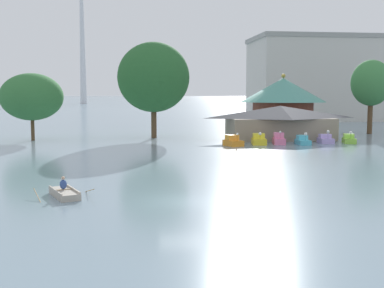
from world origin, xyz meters
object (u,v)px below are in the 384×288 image
rowboat_with_rower (64,193)px  pedal_boat_orange (233,141)px  green_roof_pavilion (283,101)px  shoreline_tree_mid (154,77)px  shoreline_tree_tall_left (32,97)px  pedal_boat_cyan (303,141)px  pedal_boat_lavender (326,139)px  boathouse (280,122)px  shoreline_tree_right (371,83)px  pedal_boat_yellow (259,140)px  pedal_boat_pink (279,140)px  background_building_block (325,79)px  pedal_boat_lime (349,139)px

rowboat_with_rower → pedal_boat_orange: 32.14m
green_roof_pavilion → shoreline_tree_mid: shoreline_tree_mid is taller
green_roof_pavilion → shoreline_tree_tall_left: green_roof_pavilion is taller
rowboat_with_rower → pedal_boat_cyan: size_ratio=1.35×
green_roof_pavilion → pedal_boat_lavender: bearing=-89.4°
boathouse → shoreline_tree_right: bearing=24.3°
pedal_boat_orange → pedal_boat_lavender: size_ratio=1.15×
rowboat_with_rower → shoreline_tree_right: shoreline_tree_right is taller
pedal_boat_cyan → shoreline_tree_tall_left: shoreline_tree_tall_left is taller
pedal_boat_cyan → shoreline_tree_mid: shoreline_tree_mid is taller
pedal_boat_yellow → pedal_boat_lavender: bearing=102.2°
pedal_boat_orange → pedal_boat_yellow: 3.66m
rowboat_with_rower → pedal_boat_lavender: (28.93, 29.26, 0.23)m
pedal_boat_pink → shoreline_tree_tall_left: size_ratio=0.29×
shoreline_tree_mid → shoreline_tree_right: size_ratio=1.17×
pedal_boat_pink → green_roof_pavilion: size_ratio=0.19×
pedal_boat_orange → background_building_block: background_building_block is taller
pedal_boat_pink → pedal_boat_lavender: size_ratio=1.05×
rowboat_with_rower → background_building_block: background_building_block is taller
pedal_boat_lavender → shoreline_tree_mid: shoreline_tree_mid is taller
rowboat_with_rower → pedal_boat_lime: size_ratio=1.36×
rowboat_with_rower → boathouse: (24.56, 34.57, 2.20)m
boathouse → shoreline_tree_tall_left: size_ratio=1.68×
shoreline_tree_right → background_building_block: (8.94, 39.78, 1.85)m
pedal_boat_orange → shoreline_tree_mid: shoreline_tree_mid is taller
pedal_boat_yellow → green_roof_pavilion: green_roof_pavilion is taller
pedal_boat_cyan → green_roof_pavilion: bearing=172.7°
pedal_boat_pink → pedal_boat_lime: bearing=98.8°
pedal_boat_orange → pedal_boat_cyan: size_ratio=1.02×
pedal_boat_lavender → shoreline_tree_mid: bearing=-110.3°
pedal_boat_yellow → shoreline_tree_mid: shoreline_tree_mid is taller
pedal_boat_lavender → rowboat_with_rower: bearing=-39.1°
background_building_block → rowboat_with_rower: bearing=-121.6°
pedal_boat_cyan → pedal_boat_lavender: pedal_boat_lavender is taller
pedal_boat_lime → background_building_block: background_building_block is taller
boathouse → shoreline_tree_mid: shoreline_tree_mid is taller
green_roof_pavilion → pedal_boat_lime: bearing=-80.1°
pedal_boat_cyan → pedal_boat_orange: bearing=-84.2°
pedal_boat_orange → pedal_boat_pink: size_ratio=1.09×
green_roof_pavilion → shoreline_tree_tall_left: 38.66m
shoreline_tree_tall_left → shoreline_tree_right: shoreline_tree_right is taller
pedal_boat_lime → shoreline_tree_right: 18.07m
pedal_boat_yellow → shoreline_tree_mid: size_ratio=0.21×
rowboat_with_rower → pedal_boat_lavender: bearing=114.0°
pedal_boat_yellow → pedal_boat_cyan: 5.48m
pedal_boat_lavender → boathouse: (-4.37, 5.30, 1.97)m
pedal_boat_cyan → boathouse: 6.86m
pedal_boat_lavender → shoreline_tree_mid: 25.10m
pedal_boat_yellow → pedal_boat_cyan: size_ratio=0.99×
shoreline_tree_tall_left → shoreline_tree_mid: shoreline_tree_mid is taller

